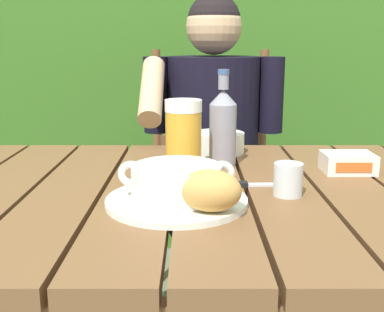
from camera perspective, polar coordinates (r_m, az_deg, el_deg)
name	(u,v)px	position (r m, az deg, el deg)	size (l,w,h in m)	color
dining_table	(208,230)	(1.06, 1.86, -8.69)	(1.34, 0.86, 0.76)	brown
hedge_backdrop	(183,38)	(2.67, -1.07, 13.74)	(3.94, 0.86, 2.57)	#376820
chair_near_diner	(208,186)	(1.94, 1.96, -3.62)	(0.48, 0.46, 1.03)	brown
person_eating	(210,142)	(1.68, 2.18, 1.64)	(0.48, 0.47, 1.22)	black
serving_plate	(174,201)	(0.92, -2.08, -5.32)	(0.27, 0.27, 0.01)	white
soup_bowl	(174,181)	(0.91, -2.10, -2.97)	(0.22, 0.17, 0.07)	white
bread_roll	(208,190)	(0.84, 1.93, -4.10)	(0.13, 0.10, 0.07)	tan
beer_glass	(181,137)	(1.12, -1.28, 2.28)	(0.09, 0.09, 0.17)	gold
beer_bottle	(221,126)	(1.19, 3.40, 3.56)	(0.07, 0.07, 0.24)	gray
water_glass_small	(286,179)	(0.98, 11.03, -2.71)	(0.06, 0.06, 0.07)	silver
butter_tub	(345,163)	(1.20, 17.69, -0.74)	(0.12, 0.09, 0.05)	white
table_knife	(244,184)	(1.04, 6.17, -3.37)	(0.16, 0.03, 0.01)	silver
diner_bowl	(217,143)	(1.34, 2.93, 1.59)	(0.14, 0.14, 0.06)	white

